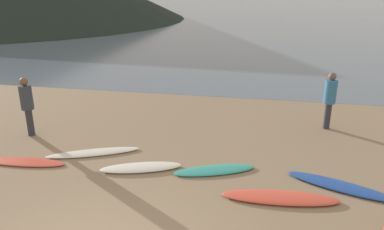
# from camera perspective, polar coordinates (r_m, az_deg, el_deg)

# --- Properties ---
(ground_plane) EXTENTS (120.00, 120.00, 0.20)m
(ground_plane) POSITION_cam_1_polar(r_m,az_deg,el_deg) (15.11, 0.88, 2.44)
(ground_plane) COLOR #8C7559
(ground_plane) RESTS_ON ground
(ocean_water) EXTENTS (140.00, 100.00, 0.01)m
(ocean_water) POSITION_cam_1_polar(r_m,az_deg,el_deg) (64.54, 9.02, 15.59)
(ocean_water) COLOR slate
(ocean_water) RESTS_ON ground
(surfboard_1) EXTENTS (2.26, 0.63, 0.07)m
(surfboard_1) POSITION_cam_1_polar(r_m,az_deg,el_deg) (10.57, -24.20, -6.49)
(surfboard_1) COLOR #D84C38
(surfboard_1) RESTS_ON ground
(surfboard_2) EXTENTS (2.42, 1.41, 0.07)m
(surfboard_2) POSITION_cam_1_polar(r_m,az_deg,el_deg) (10.48, -14.72, -5.52)
(surfboard_2) COLOR silver
(surfboard_2) RESTS_ON ground
(surfboard_3) EXTENTS (2.07, 1.15, 0.09)m
(surfboard_3) POSITION_cam_1_polar(r_m,az_deg,el_deg) (9.43, -7.72, -7.87)
(surfboard_3) COLOR silver
(surfboard_3) RESTS_ON ground
(surfboard_4) EXTENTS (2.08, 1.23, 0.07)m
(surfboard_4) POSITION_cam_1_polar(r_m,az_deg,el_deg) (9.27, 3.43, -8.33)
(surfboard_4) COLOR teal
(surfboard_4) RESTS_ON ground
(surfboard_5) EXTENTS (2.51, 0.79, 0.09)m
(surfboard_5) POSITION_cam_1_polar(r_m,az_deg,el_deg) (8.38, 13.25, -12.08)
(surfboard_5) COLOR #D84C38
(surfboard_5) RESTS_ON ground
(surfboard_6) EXTENTS (2.42, 1.38, 0.08)m
(surfboard_6) POSITION_cam_1_polar(r_m,az_deg,el_deg) (9.21, 21.56, -9.98)
(surfboard_6) COLOR #1E479E
(surfboard_6) RESTS_ON ground
(person_0) EXTENTS (0.36, 0.36, 1.79)m
(person_0) POSITION_cam_1_polar(r_m,az_deg,el_deg) (12.25, 20.19, 2.70)
(person_0) COLOR #2D2D38
(person_0) RESTS_ON ground
(person_2) EXTENTS (0.36, 0.36, 1.78)m
(person_2) POSITION_cam_1_polar(r_m,az_deg,el_deg) (11.99, -23.76, 1.83)
(person_2) COLOR #2D2D38
(person_2) RESTS_ON ground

